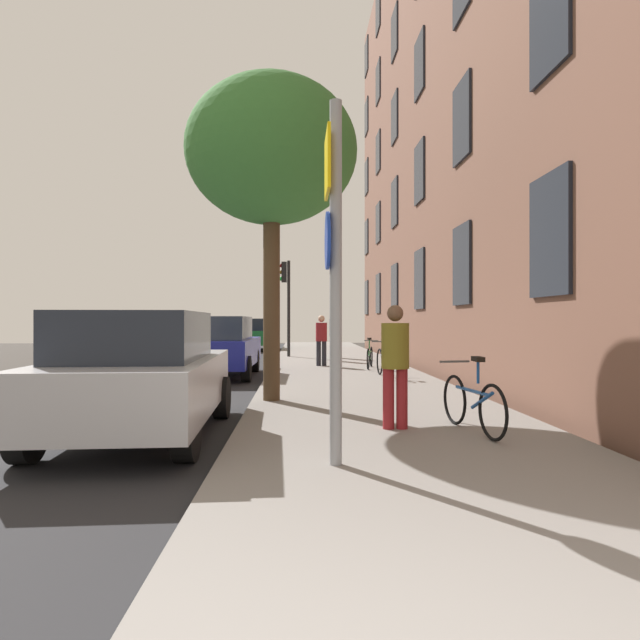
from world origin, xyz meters
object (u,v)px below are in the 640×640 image
at_px(traffic_light, 286,291).
at_px(bicycle_0, 473,402).
at_px(bicycle_2, 370,356).
at_px(pedestrian_0, 395,358).
at_px(tree_near, 272,153).
at_px(bicycle_1, 384,362).
at_px(car_0, 141,373).
at_px(car_1, 219,346).
at_px(sign_post, 333,259).
at_px(car_2, 255,334).
at_px(pedestrian_2, 334,332).
at_px(pedestrian_1, 321,337).

relative_size(traffic_light, bicycle_0, 2.23).
relative_size(bicycle_2, pedestrian_0, 1.01).
height_order(tree_near, bicycle_1, tree_near).
distance_m(traffic_light, car_0, 14.40).
relative_size(traffic_light, car_1, 0.90).
height_order(tree_near, bicycle_2, tree_near).
bearing_deg(car_0, traffic_light, 83.77).
distance_m(bicycle_0, pedestrian_0, 1.10).
distance_m(sign_post, car_2, 22.89).
bearing_deg(car_1, bicycle_2, 15.88).
distance_m(pedestrian_2, car_0, 13.80).
relative_size(bicycle_1, pedestrian_1, 1.13).
relative_size(bicycle_1, car_0, 0.43).
relative_size(traffic_light, car_0, 0.91).
distance_m(bicycle_0, pedestrian_2, 13.78).
xyz_separation_m(bicycle_2, car_1, (-4.25, -1.21, 0.37)).
bearing_deg(traffic_light, tree_near, -89.97).
height_order(bicycle_2, pedestrian_2, pedestrian_2).
bearing_deg(bicycle_1, bicycle_2, 90.55).
xyz_separation_m(car_1, car_2, (-0.10, 13.28, -0.00)).
bearing_deg(pedestrian_2, pedestrian_1, -100.07).
xyz_separation_m(tree_near, bicycle_1, (2.60, 3.82, -3.97)).
distance_m(pedestrian_0, car_1, 8.44).
bearing_deg(traffic_light, car_2, 104.81).
bearing_deg(tree_near, bicycle_0, -47.12).
bearing_deg(car_2, bicycle_0, -78.23).
relative_size(tree_near, bicycle_0, 3.36).
distance_m(traffic_light, pedestrian_1, 4.94).
distance_m(tree_near, car_2, 18.84).
bearing_deg(car_2, pedestrian_2, -64.30).
height_order(bicycle_1, car_0, car_0).
bearing_deg(car_1, bicycle_0, -61.54).
xyz_separation_m(bicycle_0, pedestrian_1, (-1.46, 10.08, 0.52)).
distance_m(bicycle_1, car_0, 7.56).
distance_m(bicycle_0, bicycle_2, 9.19).
height_order(car_1, car_2, same).
height_order(tree_near, pedestrian_2, tree_near).
bearing_deg(bicycle_1, car_2, 106.70).
bearing_deg(pedestrian_1, tree_near, -99.33).
bearing_deg(bicycle_1, bicycle_0, -89.55).
xyz_separation_m(tree_near, pedestrian_2, (1.84, 10.89, -3.37)).
height_order(car_0, car_2, same).
relative_size(bicycle_2, car_1, 0.39).
bearing_deg(car_1, traffic_light, 75.82).
height_order(pedestrian_1, car_0, pedestrian_1).
height_order(sign_post, tree_near, tree_near).
xyz_separation_m(bicycle_0, bicycle_1, (-0.05, 6.67, 0.01)).
bearing_deg(bicycle_0, car_0, 174.96).
bearing_deg(sign_post, car_0, 142.45).
bearing_deg(pedestrian_0, tree_near, 123.55).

